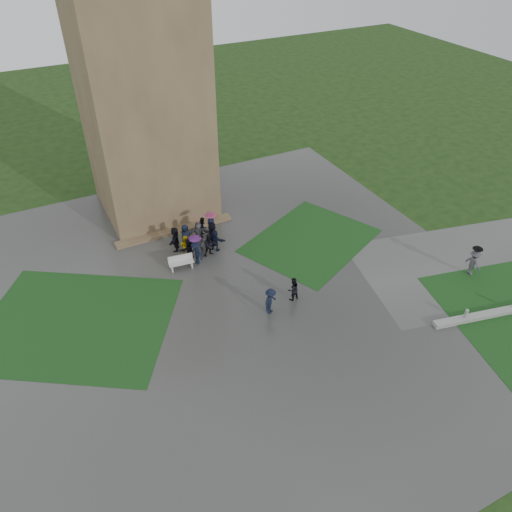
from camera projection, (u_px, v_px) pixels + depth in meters
name	position (u px, v px, depth m)	size (l,w,h in m)	color
ground	(234.00, 320.00, 29.95)	(120.00, 120.00, 0.00)	black
plaza	(221.00, 300.00, 31.38)	(34.00, 34.00, 0.02)	#333331
lawn_inset_left	(77.00, 322.00, 29.73)	(11.00, 9.00, 0.01)	#123513
lawn_inset_right	(311.00, 241.00, 36.59)	(9.00, 7.00, 0.01)	#123513
tower	(142.00, 96.00, 35.33)	(8.00, 8.00, 18.00)	brown
tower_plinth	(175.00, 231.00, 37.47)	(9.00, 0.80, 0.22)	brown
bench	(181.00, 262.00, 33.69)	(1.74, 0.73, 0.98)	#B8B8B3
visitor_cluster	(199.00, 237.00, 35.16)	(4.02, 4.12, 2.55)	black
pedestrian_mid	(271.00, 301.00, 29.92)	(1.16, 0.60, 1.79)	black
pedestrian_near	(293.00, 289.00, 30.96)	(0.79, 0.45, 1.62)	black
pedestrian_path	(474.00, 261.00, 32.83)	(0.67, 1.22, 2.24)	#45454A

